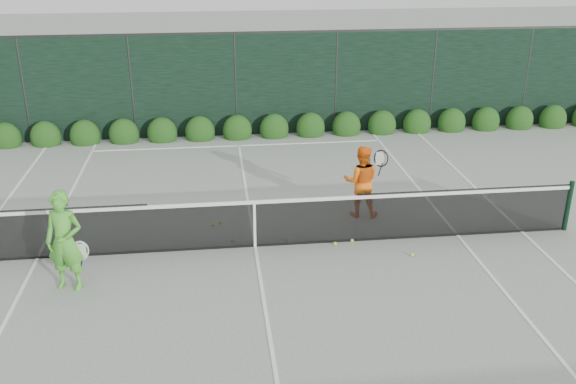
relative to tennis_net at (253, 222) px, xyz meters
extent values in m
plane|color=gray|center=(0.02, 0.00, -0.53)|extent=(80.00, 80.00, 0.00)
cylinder|color=black|center=(6.42, 0.00, 0.00)|extent=(0.10, 0.10, 1.07)
cube|color=black|center=(-4.18, 0.00, -0.02)|extent=(4.40, 0.01, 1.02)
cube|color=black|center=(0.02, 0.00, -0.05)|extent=(4.00, 0.01, 0.96)
cube|color=black|center=(4.22, 0.00, -0.02)|extent=(4.40, 0.01, 1.02)
cube|color=white|center=(0.02, 0.00, 0.41)|extent=(12.80, 0.03, 0.07)
cube|color=black|center=(0.02, 0.00, -0.51)|extent=(12.80, 0.02, 0.04)
cube|color=white|center=(0.02, 0.00, -0.07)|extent=(0.05, 0.03, 0.91)
imported|color=green|center=(-3.25, -1.16, 0.36)|extent=(0.73, 0.57, 1.78)
torus|color=silver|center=(-3.05, -1.06, 0.11)|extent=(0.30, 0.09, 0.30)
cylinder|color=black|center=(-3.05, -1.06, -0.13)|extent=(0.10, 0.03, 0.30)
imported|color=orange|center=(2.40, 1.24, 0.25)|extent=(0.87, 0.74, 1.57)
torus|color=black|center=(2.75, 1.04, 0.82)|extent=(0.29, 0.15, 0.30)
cylinder|color=black|center=(2.75, 1.04, 0.58)|extent=(0.10, 0.03, 0.30)
cube|color=white|center=(5.51, 0.00, -0.53)|extent=(0.06, 23.77, 0.01)
cube|color=white|center=(-4.09, 0.00, -0.53)|extent=(0.06, 23.77, 0.01)
cube|color=white|center=(4.14, 0.00, -0.53)|extent=(0.06, 23.77, 0.01)
cube|color=white|center=(0.02, 11.88, -0.53)|extent=(11.03, 0.06, 0.01)
cube|color=white|center=(0.02, 6.40, -0.53)|extent=(8.23, 0.06, 0.01)
cube|color=white|center=(0.02, 0.00, -0.53)|extent=(0.06, 12.80, 0.01)
cube|color=black|center=(0.02, 7.50, 0.97)|extent=(32.00, 0.06, 3.00)
cube|color=#262826|center=(0.02, 7.50, 2.50)|extent=(32.00, 0.06, 0.06)
cylinder|color=#262826|center=(-5.98, 7.50, 0.97)|extent=(0.08, 0.08, 3.00)
cylinder|color=#262826|center=(-2.98, 7.50, 0.97)|extent=(0.08, 0.08, 3.00)
cylinder|color=#262826|center=(0.02, 7.50, 0.97)|extent=(0.08, 0.08, 3.00)
cylinder|color=#262826|center=(3.02, 7.50, 0.97)|extent=(0.08, 0.08, 3.00)
cylinder|color=#262826|center=(6.02, 7.50, 0.97)|extent=(0.08, 0.08, 3.00)
cylinder|color=#262826|center=(9.02, 7.50, 0.97)|extent=(0.08, 0.08, 3.00)
ellipsoid|color=#11340E|center=(-6.58, 7.15, -0.30)|extent=(0.86, 0.65, 0.94)
ellipsoid|color=#11340E|center=(-5.48, 7.15, -0.30)|extent=(0.86, 0.65, 0.94)
ellipsoid|color=#11340E|center=(-4.38, 7.15, -0.30)|extent=(0.86, 0.65, 0.94)
ellipsoid|color=#11340E|center=(-3.28, 7.15, -0.30)|extent=(0.86, 0.65, 0.94)
ellipsoid|color=#11340E|center=(-2.18, 7.15, -0.30)|extent=(0.86, 0.65, 0.94)
ellipsoid|color=#11340E|center=(-1.08, 7.15, -0.30)|extent=(0.86, 0.65, 0.94)
ellipsoid|color=#11340E|center=(0.02, 7.15, -0.30)|extent=(0.86, 0.65, 0.94)
ellipsoid|color=#11340E|center=(1.12, 7.15, -0.30)|extent=(0.86, 0.65, 0.94)
ellipsoid|color=#11340E|center=(2.22, 7.15, -0.30)|extent=(0.86, 0.65, 0.94)
ellipsoid|color=#11340E|center=(3.32, 7.15, -0.30)|extent=(0.86, 0.65, 0.94)
ellipsoid|color=#11340E|center=(4.42, 7.15, -0.30)|extent=(0.86, 0.65, 0.94)
ellipsoid|color=#11340E|center=(5.52, 7.15, -0.30)|extent=(0.86, 0.65, 0.94)
ellipsoid|color=#11340E|center=(6.62, 7.15, -0.30)|extent=(0.86, 0.65, 0.94)
ellipsoid|color=#11340E|center=(7.72, 7.15, -0.30)|extent=(0.86, 0.65, 0.94)
ellipsoid|color=#11340E|center=(8.82, 7.15, -0.30)|extent=(0.86, 0.65, 0.94)
ellipsoid|color=#11340E|center=(9.92, 7.15, -0.30)|extent=(0.86, 0.65, 0.94)
sphere|color=#C2E933|center=(0.66, 0.18, -0.50)|extent=(0.07, 0.07, 0.07)
sphere|color=#C2E933|center=(2.95, -0.76, -0.50)|extent=(0.07, 0.07, 0.07)
sphere|color=#C2E933|center=(-0.63, 1.15, -0.50)|extent=(0.07, 0.07, 0.07)
sphere|color=#C2E933|center=(1.59, -0.12, -0.50)|extent=(0.07, 0.07, 0.07)
sphere|color=#C2E933|center=(-0.79, 1.05, -0.50)|extent=(0.07, 0.07, 0.07)
sphere|color=#C2E933|center=(-0.41, 0.26, -0.50)|extent=(0.07, 0.07, 0.07)
sphere|color=#C2E933|center=(1.95, -0.04, -0.50)|extent=(0.07, 0.07, 0.07)
camera|label=1|loc=(-0.69, -11.20, 5.20)|focal=40.00mm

